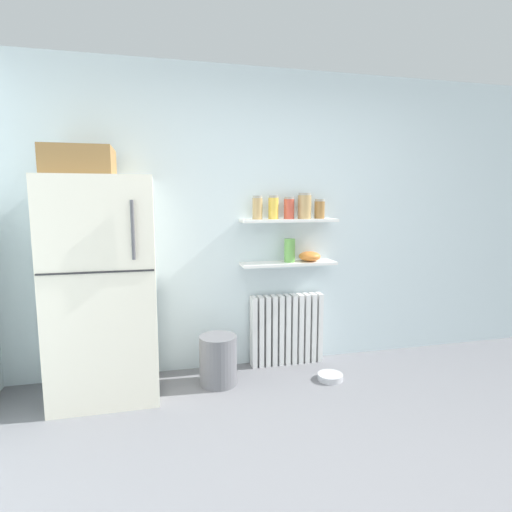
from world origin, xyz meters
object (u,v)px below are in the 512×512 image
vase (290,250)px  trash_bin (218,360)px  refrigerator (103,283)px  radiator (287,329)px  shelf_bowl (310,256)px  pet_food_bowl (330,377)px  storage_jar_1 (273,207)px  storage_jar_0 (257,208)px  storage_jar_3 (304,206)px  storage_jar_4 (320,209)px  storage_jar_2 (289,208)px

vase → trash_bin: (-0.68, -0.24, -0.85)m
refrigerator → radiator: (1.53, 0.24, -0.55)m
shelf_bowl → pet_food_bowl: bearing=-82.9°
storage_jar_1 → storage_jar_0: bearing=180.0°
vase → storage_jar_1: bearing=180.0°
storage_jar_3 → storage_jar_4: 0.14m
storage_jar_2 → refrigerator: bearing=-172.2°
storage_jar_0 → storage_jar_2: (0.28, 0.00, -0.00)m
radiator → shelf_bowl: 0.70m
storage_jar_2 → vase: storage_jar_2 is taller
storage_jar_3 → vase: size_ratio=1.09×
storage_jar_1 → shelf_bowl: storage_jar_1 is taller
refrigerator → storage_jar_0: bearing=9.5°
storage_jar_2 → vase: (0.01, 0.00, -0.37)m
radiator → shelf_bowl: shelf_bowl is taller
storage_jar_3 → shelf_bowl: 0.45m
refrigerator → pet_food_bowl: size_ratio=8.82×
storage_jar_0 → shelf_bowl: bearing=0.0°
storage_jar_2 → pet_food_bowl: bearing=-58.0°
refrigerator → storage_jar_0: (1.24, 0.21, 0.55)m
storage_jar_4 → trash_bin: (-0.95, -0.24, -1.21)m
refrigerator → pet_food_bowl: bearing=-6.0°
storage_jar_3 → refrigerator: bearing=-172.9°
storage_jar_0 → shelf_bowl: (0.48, 0.00, -0.43)m
storage_jar_4 → trash_bin: bearing=-165.7°
radiator → trash_bin: radiator is taller
storage_jar_4 → shelf_bowl: size_ratio=0.88×
storage_jar_1 → storage_jar_4: (0.42, -0.00, -0.02)m
radiator → pet_food_bowl: size_ratio=3.14×
storage_jar_3 → vase: bearing=180.0°
pet_food_bowl → vase: bearing=121.0°
storage_jar_0 → vase: size_ratio=0.97×
storage_jar_0 → storage_jar_1: size_ratio=0.99×
vase → pet_food_bowl: 1.12m
refrigerator → pet_food_bowl: refrigerator is taller
vase → storage_jar_3: bearing=-0.0°
storage_jar_3 → vase: (-0.13, 0.00, -0.39)m
storage_jar_1 → pet_food_bowl: 1.50m
shelf_bowl → trash_bin: size_ratio=0.48×
storage_jar_0 → storage_jar_2: size_ratio=1.04×
storage_jar_0 → trash_bin: 1.30m
storage_jar_3 → pet_food_bowl: 1.47m
storage_jar_2 → storage_jar_0: bearing=180.0°
shelf_bowl → storage_jar_3: bearing=-180.0°
radiator → pet_food_bowl: (0.25, -0.42, -0.30)m
refrigerator → vase: refrigerator is taller
pet_food_bowl → storage_jar_4: bearing=84.8°
refrigerator → storage_jar_3: bearing=7.1°
radiator → storage_jar_1: size_ratio=3.27×
radiator → storage_jar_2: size_ratio=3.47×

